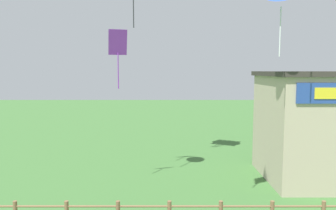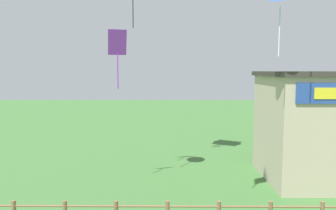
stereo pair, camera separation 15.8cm
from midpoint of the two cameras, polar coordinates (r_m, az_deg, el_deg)
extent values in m
cylinder|color=brown|center=(11.70, 0.32, -17.24)|extent=(14.07, 0.07, 0.07)
cube|color=#B7A88E|center=(18.89, 25.94, -3.68)|extent=(6.13, 5.20, 5.41)
cube|color=#38332D|center=(18.65, 26.34, 4.91)|extent=(6.43, 5.50, 0.24)
cylinder|color=silver|center=(14.03, 19.14, 11.97)|extent=(0.05, 0.05, 1.95)
cube|color=purple|center=(15.61, -8.53, 10.75)|extent=(0.91, 0.56, 1.14)
cylinder|color=purple|center=(15.55, -8.46, 5.92)|extent=(0.05, 0.05, 1.68)
camera|label=1|loc=(0.08, -89.65, 0.04)|focal=35.00mm
camera|label=2|loc=(0.08, 90.35, -0.04)|focal=35.00mm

